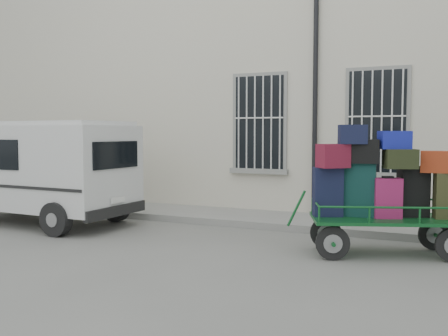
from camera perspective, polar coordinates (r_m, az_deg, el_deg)
The scene contains 5 objects.
ground at distance 9.27m, azimuth 0.06°, elevation -8.44°, with size 80.00×80.00×0.00m, color slate.
building at distance 14.29m, azimuth 9.09°, elevation 7.97°, with size 24.00×5.15×6.00m.
sidewalk at distance 11.27m, azimuth 4.61°, elevation -5.83°, with size 24.00×1.70×0.15m, color gray.
luggage_cart at distance 8.55m, azimuth 17.72°, elevation -2.45°, with size 2.83×1.82×2.13m.
van at distance 11.77m, azimuth -20.59°, elevation 0.28°, with size 4.54×2.19×2.24m.
Camera 1 is at (3.66, -8.28, 2.00)m, focal length 40.00 mm.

